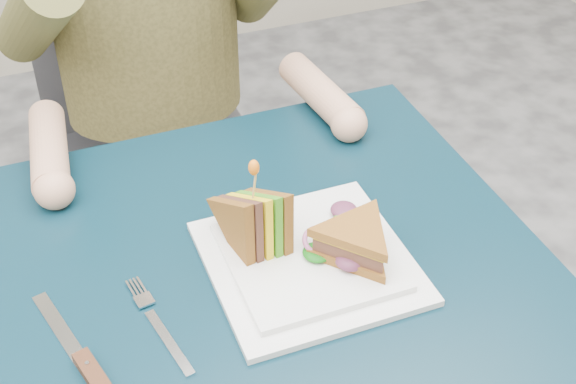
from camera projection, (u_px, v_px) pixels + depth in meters
name	position (u px, v px, depth m)	size (l,w,h in m)	color
table	(268.00, 318.00, 1.09)	(0.75, 0.75, 0.73)	black
chair	(149.00, 112.00, 1.70)	(0.42, 0.40, 0.93)	#47474C
plate	(309.00, 260.00, 1.06)	(0.26, 0.26, 0.02)	white
sandwich_flat	(356.00, 242.00, 1.03)	(0.18, 0.18, 0.05)	brown
sandwich_upright	(256.00, 224.00, 1.04)	(0.09, 0.15, 0.15)	brown
fork	(160.00, 327.00, 0.97)	(0.04, 0.18, 0.01)	silver
knife	(90.00, 371.00, 0.92)	(0.07, 0.22, 0.02)	silver
toothpick	(254.00, 185.00, 1.00)	(0.00, 0.00, 0.06)	tan
toothpick_frill	(254.00, 168.00, 0.99)	(0.01, 0.01, 0.02)	orange
lettuce_spill	(310.00, 243.00, 1.05)	(0.15, 0.13, 0.02)	#337A14
onion_ring	(318.00, 240.00, 1.05)	(0.04, 0.04, 0.01)	#9E4C7A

